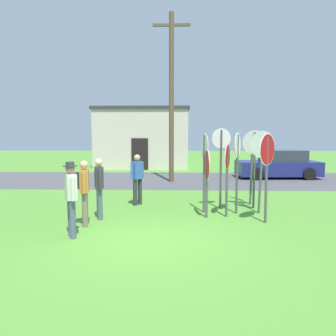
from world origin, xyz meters
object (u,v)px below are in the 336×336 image
at_px(stop_sign_low_front, 252,155).
at_px(stop_sign_far_back, 204,158).
at_px(stop_sign_tallest, 267,161).
at_px(utility_pole, 171,95).
at_px(stop_sign_rear_right, 261,157).
at_px(stop_sign_rear_left, 221,156).
at_px(stop_sign_center_cluster, 255,155).
at_px(stop_sign_leaning_right, 227,168).
at_px(stop_sign_nearest, 237,159).
at_px(person_in_blue, 84,188).
at_px(person_with_sunhat, 71,195).
at_px(person_on_left, 99,185).
at_px(stop_sign_leaning_left, 207,171).
at_px(person_near_signs, 137,177).
at_px(parked_car_on_street, 279,165).

xyz_separation_m(stop_sign_low_front, stop_sign_far_back, (-1.67, -1.21, -0.01)).
bearing_deg(stop_sign_tallest, stop_sign_low_front, 87.00).
xyz_separation_m(utility_pole, stop_sign_rear_right, (2.80, -6.37, -2.55)).
distance_m(stop_sign_rear_left, stop_sign_center_cluster, 1.06).
distance_m(stop_sign_leaning_right, stop_sign_rear_right, 1.22).
xyz_separation_m(stop_sign_low_front, stop_sign_rear_right, (0.01, -1.20, 0.03)).
distance_m(stop_sign_nearest, stop_sign_rear_right, 0.74).
height_order(utility_pole, person_in_blue, utility_pole).
height_order(stop_sign_nearest, stop_sign_center_cluster, stop_sign_center_cluster).
relative_size(stop_sign_center_cluster, person_with_sunhat, 1.42).
bearing_deg(stop_sign_tallest, person_in_blue, -174.50).
distance_m(stop_sign_tallest, person_on_left, 4.58).
relative_size(stop_sign_low_front, person_with_sunhat, 1.42).
relative_size(stop_sign_leaning_right, stop_sign_far_back, 0.87).
bearing_deg(stop_sign_leaning_left, stop_sign_low_front, 47.72).
bearing_deg(person_with_sunhat, stop_sign_tallest, 16.23).
relative_size(stop_sign_center_cluster, person_in_blue, 1.47).
distance_m(stop_sign_low_front, stop_sign_center_cluster, 0.64).
relative_size(stop_sign_leaning_right, person_with_sunhat, 1.20).
height_order(stop_sign_rear_left, person_near_signs, stop_sign_rear_left).
relative_size(utility_pole, person_near_signs, 4.81).
distance_m(parked_car_on_street, stop_sign_center_cluster, 8.11).
distance_m(stop_sign_nearest, stop_sign_leaning_right, 0.57).
bearing_deg(stop_sign_far_back, stop_sign_low_front, 35.94).
height_order(stop_sign_rear_left, stop_sign_leaning_left, stop_sign_rear_left).
distance_m(person_in_blue, person_on_left, 0.75).
distance_m(stop_sign_rear_left, stop_sign_far_back, 0.75).
relative_size(stop_sign_rear_left, person_on_left, 1.50).
distance_m(stop_sign_center_cluster, person_near_signs, 3.85).
bearing_deg(stop_sign_leaning_right, stop_sign_far_back, 141.11).
distance_m(parked_car_on_street, stop_sign_leaning_right, 9.46).
height_order(stop_sign_far_back, person_in_blue, stop_sign_far_back).
relative_size(stop_sign_far_back, stop_sign_rear_right, 0.97).
height_order(stop_sign_leaning_right, person_with_sunhat, stop_sign_leaning_right).
relative_size(stop_sign_nearest, stop_sign_rear_left, 0.95).
bearing_deg(stop_sign_leaning_left, person_with_sunhat, -149.78).
relative_size(person_in_blue, person_on_left, 1.00).
height_order(stop_sign_far_back, stop_sign_rear_right, stop_sign_rear_right).
height_order(stop_sign_leaning_right, stop_sign_far_back, stop_sign_far_back).
bearing_deg(person_in_blue, stop_sign_leaning_left, 16.51).
bearing_deg(stop_sign_nearest, stop_sign_low_front, 61.17).
xyz_separation_m(stop_sign_rear_left, person_with_sunhat, (-3.76, -2.99, -0.69)).
height_order(parked_car_on_street, stop_sign_low_front, stop_sign_low_front).
bearing_deg(stop_sign_leaning_right, utility_pole, 104.09).
bearing_deg(utility_pole, stop_sign_rear_right, -66.27).
xyz_separation_m(stop_sign_leaning_left, stop_sign_rear_right, (1.66, 0.61, 0.38)).
distance_m(parked_car_on_street, stop_sign_far_back, 9.33).
bearing_deg(person_near_signs, parked_car_on_street, 45.93).
bearing_deg(person_in_blue, stop_sign_center_cluster, 23.93).
height_order(stop_sign_center_cluster, person_near_signs, stop_sign_center_cluster).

